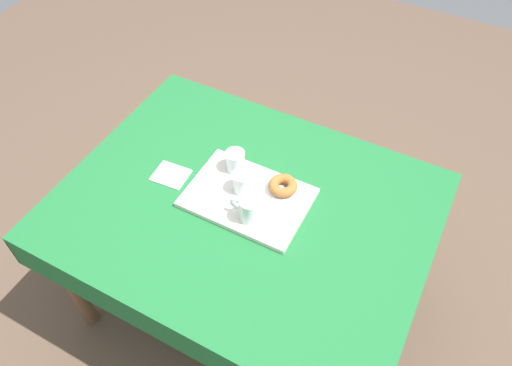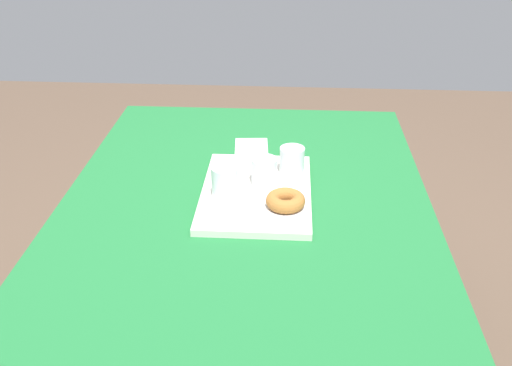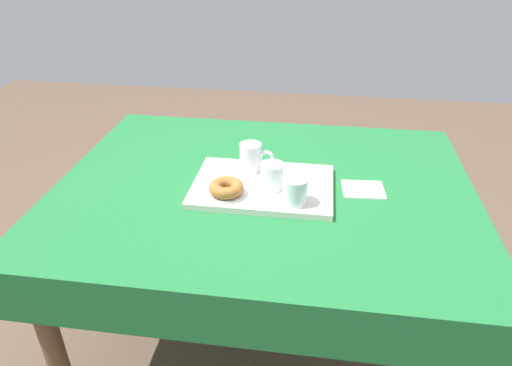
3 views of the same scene
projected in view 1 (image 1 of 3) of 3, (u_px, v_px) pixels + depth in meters
The scene contains 9 objects.
ground_plane at pixel (247, 296), 2.37m from camera, with size 6.00×6.00×0.00m, color brown.
dining_table at pixel (245, 220), 1.89m from camera, with size 1.36×1.06×0.72m.
serving_tray at pixel (248, 198), 1.83m from camera, with size 0.45×0.31×0.02m, color silver.
tea_mug_left at pixel (249, 210), 1.72m from camera, with size 0.11×0.07×0.10m.
water_glass_near at pixel (243, 183), 1.81m from camera, with size 0.07×0.07×0.08m.
water_glass_far at pixel (235, 161), 1.88m from camera, with size 0.07×0.07×0.08m.
donut_plate_left at pixel (283, 189), 1.84m from camera, with size 0.11×0.11×0.01m, color silver.
sugar_donut_left at pixel (283, 186), 1.82m from camera, with size 0.11×0.11×0.04m, color #A3662D.
paper_napkin at pixel (171, 175), 1.91m from camera, with size 0.13×0.11×0.01m, color white.
Camera 1 is at (-0.56, 0.97, 2.16)m, focal length 34.43 mm.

